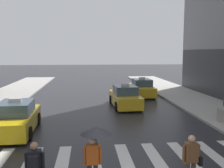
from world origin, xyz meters
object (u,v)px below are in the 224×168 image
at_px(taxi_second, 125,97).
at_px(pedestrian_with_handbag, 191,158).
at_px(pedestrian_with_umbrella, 95,141).
at_px(taxi_third, 142,88).
at_px(taxi_lead, 16,119).
at_px(pedestrian_with_backpack, 35,166).

xyz_separation_m(taxi_second, pedestrian_with_handbag, (0.23, -11.70, 0.21)).
bearing_deg(taxi_second, pedestrian_with_umbrella, -103.05).
bearing_deg(taxi_second, pedestrian_with_handbag, -88.86).
bearing_deg(pedestrian_with_handbag, taxi_third, 82.65).
relative_size(taxi_lead, pedestrian_with_handbag, 2.78).
bearing_deg(pedestrian_with_umbrella, pedestrian_with_handbag, -3.37).
distance_m(taxi_third, pedestrian_with_backpack, 17.75).
bearing_deg(taxi_lead, pedestrian_with_umbrella, -56.92).
distance_m(taxi_third, pedestrian_with_handbag, 16.43).
distance_m(taxi_lead, pedestrian_with_backpack, 6.60).
bearing_deg(taxi_second, taxi_lead, -139.27).
bearing_deg(taxi_third, pedestrian_with_handbag, -97.35).
xyz_separation_m(taxi_lead, taxi_third, (8.86, 10.21, 0.00)).
bearing_deg(pedestrian_with_backpack, taxi_lead, 109.12).
bearing_deg(pedestrian_with_umbrella, pedestrian_with_backpack, -169.38).
height_order(taxi_second, pedestrian_with_umbrella, pedestrian_with_umbrella).
bearing_deg(pedestrian_with_umbrella, taxi_third, 72.74).
xyz_separation_m(taxi_lead, pedestrian_with_backpack, (2.16, -6.23, 0.25)).
bearing_deg(pedestrian_with_umbrella, taxi_second, 76.95).
relative_size(taxi_lead, taxi_third, 1.01).
bearing_deg(pedestrian_with_backpack, taxi_third, 67.82).
bearing_deg(taxi_lead, pedestrian_with_backpack, -70.88).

